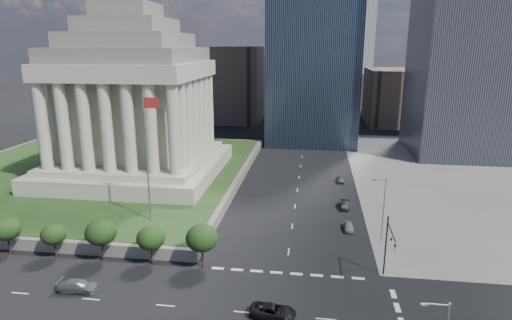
% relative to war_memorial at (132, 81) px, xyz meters
% --- Properties ---
extents(ground, '(500.00, 500.00, 0.00)m').
position_rel_war_memorial_xyz_m(ground, '(34.00, 52.00, -21.40)').
color(ground, black).
rests_on(ground, ground).
extents(sidewalk_ne, '(68.00, 90.00, 0.03)m').
position_rel_war_memorial_xyz_m(sidewalk_ne, '(80.00, 12.00, -21.38)').
color(sidewalk_ne, slate).
rests_on(sidewalk_ne, ground).
extents(plaza_terrace, '(66.00, 70.00, 1.80)m').
position_rel_war_memorial_xyz_m(plaza_terrace, '(-11.00, 2.00, -20.50)').
color(plaza_terrace, '#686459').
rests_on(plaza_terrace, ground).
extents(plaza_lawn, '(64.00, 68.00, 0.10)m').
position_rel_war_memorial_xyz_m(plaza_lawn, '(-11.00, 2.00, -19.55)').
color(plaza_lawn, '#253B18').
rests_on(plaza_lawn, plaza_terrace).
extents(war_memorial, '(34.00, 34.00, 39.00)m').
position_rel_war_memorial_xyz_m(war_memorial, '(0.00, 0.00, 0.00)').
color(war_memorial, '#B0AA93').
rests_on(war_memorial, plaza_lawn).
extents(flagpole, '(2.52, 0.24, 20.00)m').
position_rel_war_memorial_xyz_m(flagpole, '(12.17, -24.00, -8.29)').
color(flagpole, slate).
rests_on(flagpole, plaza_lawn).
extents(tree_row, '(53.00, 4.00, 6.00)m').
position_rel_war_memorial_xyz_m(tree_row, '(-1.50, -34.00, -18.40)').
color(tree_row, black).
rests_on(tree_row, ground).
extents(midrise_glass, '(26.00, 26.00, 60.00)m').
position_rel_war_memorial_xyz_m(midrise_glass, '(36.00, 47.00, 8.60)').
color(midrise_glass, black).
rests_on(midrise_glass, ground).
extents(building_filler_ne, '(20.00, 30.00, 20.00)m').
position_rel_war_memorial_xyz_m(building_filler_ne, '(66.00, 82.00, -11.40)').
color(building_filler_ne, brown).
rests_on(building_filler_ne, ground).
extents(building_filler_nw, '(24.00, 30.00, 28.00)m').
position_rel_war_memorial_xyz_m(building_filler_nw, '(4.00, 82.00, -7.40)').
color(building_filler_nw, brown).
rests_on(building_filler_nw, ground).
extents(traffic_signal_ne, '(0.30, 5.74, 8.00)m').
position_rel_war_memorial_xyz_m(traffic_signal_ne, '(46.50, -34.30, -16.15)').
color(traffic_signal_ne, black).
rests_on(traffic_signal_ne, ground).
extents(street_lamp_north, '(2.13, 0.22, 10.00)m').
position_rel_war_memorial_xyz_m(street_lamp_north, '(47.33, -23.00, -15.74)').
color(street_lamp_north, slate).
rests_on(street_lamp_north, ground).
extents(pickup_truck, '(2.68, 5.14, 1.38)m').
position_rel_war_memorial_xyz_m(pickup_truck, '(33.28, -43.33, -20.71)').
color(pickup_truck, black).
rests_on(pickup_truck, ground).
extents(suv_grey, '(4.94, 2.28, 1.40)m').
position_rel_war_memorial_xyz_m(suv_grey, '(9.62, -41.59, -20.70)').
color(suv_grey, '#5B5E63').
rests_on(suv_grey, ground).
extents(parked_sedan_near, '(3.66, 1.53, 1.24)m').
position_rel_war_memorial_xyz_m(parked_sedan_near, '(43.00, -19.29, -20.78)').
color(parked_sedan_near, '#9A9CA2').
rests_on(parked_sedan_near, ground).
extents(parked_sedan_mid, '(1.60, 4.15, 1.35)m').
position_rel_war_memorial_xyz_m(parked_sedan_mid, '(43.00, -9.68, -20.73)').
color(parked_sedan_mid, black).
rests_on(parked_sedan_mid, ground).
extents(parked_sedan_far, '(1.57, 3.80, 1.29)m').
position_rel_war_memorial_xyz_m(parked_sedan_far, '(43.00, 5.68, -20.76)').
color(parked_sedan_far, '#4F5256').
rests_on(parked_sedan_far, ground).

